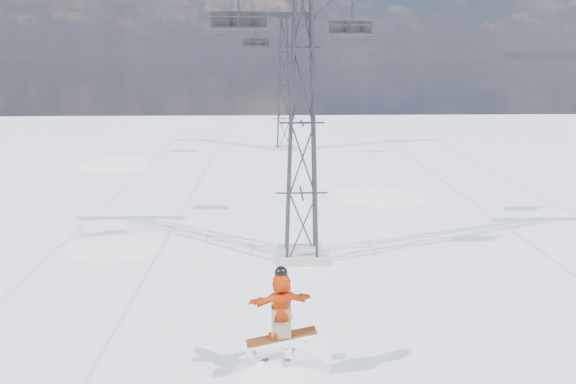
# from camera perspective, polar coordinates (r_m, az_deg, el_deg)

# --- Properties ---
(ground) EXTENTS (120.00, 120.00, 0.00)m
(ground) POSITION_cam_1_polar(r_m,az_deg,el_deg) (13.88, 0.03, -20.03)
(ground) COLOR white
(ground) RESTS_ON ground
(snow_terrain) EXTENTS (39.00, 37.00, 22.00)m
(snow_terrain) POSITION_cam_1_polar(r_m,az_deg,el_deg) (37.29, -8.70, -13.36)
(snow_terrain) COLOR white
(snow_terrain) RESTS_ON ground
(lift_tower_near) EXTENTS (5.20, 1.80, 11.43)m
(lift_tower_near) POSITION_cam_1_polar(r_m,az_deg,el_deg) (19.57, 1.57, 7.60)
(lift_tower_near) COLOR #999999
(lift_tower_near) RESTS_ON ground
(lift_tower_far) EXTENTS (5.20, 1.80, 11.43)m
(lift_tower_far) POSITION_cam_1_polar(r_m,az_deg,el_deg) (44.46, -0.43, 11.67)
(lift_tower_far) COLOR #999999
(lift_tower_far) RESTS_ON ground
(haul_cables) EXTENTS (4.46, 51.00, 0.06)m
(haul_cables) POSITION_cam_1_polar(r_m,az_deg,el_deg) (31.04, 0.27, 20.24)
(haul_cables) COLOR black
(haul_cables) RESTS_ON ground
(lift_chair_near) EXTENTS (1.84, 0.53, 2.28)m
(lift_chair_near) POSITION_cam_1_polar(r_m,az_deg,el_deg) (17.74, -5.48, 18.31)
(lift_chair_near) COLOR black
(lift_chair_near) RESTS_ON ground
(lift_chair_mid) EXTENTS (1.82, 0.52, 2.26)m
(lift_chair_mid) POSITION_cam_1_polar(r_m,az_deg,el_deg) (22.55, 7.03, 17.56)
(lift_chair_mid) COLOR black
(lift_chair_mid) RESTS_ON ground
(lift_chair_far) EXTENTS (1.99, 0.57, 2.46)m
(lift_chair_far) POSITION_cam_1_polar(r_m,az_deg,el_deg) (39.65, -3.56, 16.19)
(lift_chair_far) COLOR black
(lift_chair_far) RESTS_ON ground
(lift_chair_extra) EXTENTS (1.89, 0.54, 2.34)m
(lift_chair_extra) POSITION_cam_1_polar(r_m,az_deg,el_deg) (52.07, -3.19, 15.98)
(lift_chair_extra) COLOR black
(lift_chair_extra) RESTS_ON ground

